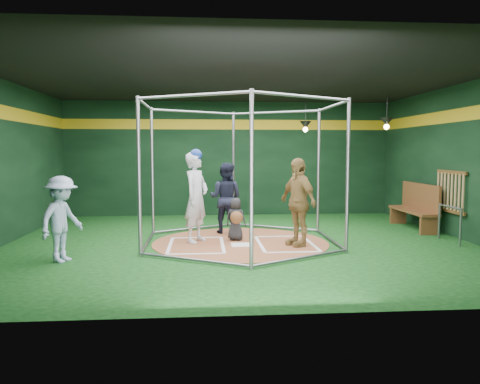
{
  "coord_description": "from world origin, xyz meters",
  "views": [
    {
      "loc": [
        -0.8,
        -9.98,
        1.98
      ],
      "look_at": [
        0.0,
        0.1,
        1.1
      ],
      "focal_mm": 35.0,
      "sensor_mm": 36.0,
      "label": 1
    }
  ],
  "objects": [
    {
      "name": "pendant_lamp_near",
      "position": [
        2.2,
        3.6,
        2.74
      ],
      "size": [
        0.34,
        0.34,
        0.9
      ],
      "color": "black",
      "rests_on": "room_shell"
    },
    {
      "name": "batter_figure",
      "position": [
        -0.95,
        0.13,
        1.01
      ],
      "size": [
        0.75,
        0.85,
        2.02
      ],
      "color": "silver",
      "rests_on": "clay_disc"
    },
    {
      "name": "batting_cage",
      "position": [
        -0.0,
        -0.0,
        1.5
      ],
      "size": [
        4.05,
        4.67,
        3.0
      ],
      "color": "gray",
      "rests_on": "ground"
    },
    {
      "name": "bystander_blue",
      "position": [
        -3.33,
        -1.47,
        0.77
      ],
      "size": [
        0.93,
        1.14,
        1.55
      ],
      "primitive_type": "imported",
      "rotation": [
        0.0,
        0.0,
        1.16
      ],
      "color": "#A0B6D4",
      "rests_on": "ground"
    },
    {
      "name": "home_plate",
      "position": [
        0.0,
        -0.3,
        0.02
      ],
      "size": [
        0.43,
        0.43,
        0.01
      ],
      "primitive_type": "cube",
      "color": "white",
      "rests_on": "clay_disc"
    },
    {
      "name": "bat_rack",
      "position": [
        4.93,
        0.4,
        1.05
      ],
      "size": [
        0.07,
        1.25,
        0.98
      ],
      "color": "brown",
      "rests_on": "room_shell"
    },
    {
      "name": "batter_box_left",
      "position": [
        -0.95,
        -0.25,
        0.02
      ],
      "size": [
        1.17,
        1.77,
        0.01
      ],
      "color": "white",
      "rests_on": "clay_disc"
    },
    {
      "name": "steel_railing",
      "position": [
        4.55,
        -0.3,
        0.54
      ],
      "size": [
        0.05,
        0.94,
        0.81
      ],
      "color": "gray",
      "rests_on": "ground"
    },
    {
      "name": "clay_disc",
      "position": [
        0.0,
        0.0,
        0.01
      ],
      "size": [
        3.8,
        3.8,
        0.01
      ],
      "primitive_type": "cylinder",
      "color": "#965736",
      "rests_on": "ground"
    },
    {
      "name": "catcher_figure",
      "position": [
        -0.08,
        0.24,
        0.49
      ],
      "size": [
        0.54,
        0.62,
        0.95
      ],
      "color": "black",
      "rests_on": "clay_disc"
    },
    {
      "name": "umpire",
      "position": [
        -0.26,
        1.21,
        0.86
      ],
      "size": [
        1.01,
        0.91,
        1.7
      ],
      "primitive_type": "imported",
      "rotation": [
        0.0,
        0.0,
        2.74
      ],
      "color": "black",
      "rests_on": "clay_disc"
    },
    {
      "name": "dugout_bench",
      "position": [
        4.64,
        1.49,
        0.59
      ],
      "size": [
        0.47,
        2.0,
        1.17
      ],
      "color": "brown",
      "rests_on": "ground"
    },
    {
      "name": "room_shell",
      "position": [
        0.0,
        0.01,
        1.75
      ],
      "size": [
        10.1,
        9.1,
        3.53
      ],
      "color": "#0C370E",
      "rests_on": "ground"
    },
    {
      "name": "visitor_leopard",
      "position": [
        1.17,
        -0.42,
        0.93
      ],
      "size": [
        0.87,
        1.16,
        1.83
      ],
      "primitive_type": "imported",
      "rotation": [
        0.0,
        0.0,
        -1.12
      ],
      "color": "tan",
      "rests_on": "clay_disc"
    },
    {
      "name": "batter_box_right",
      "position": [
        0.95,
        -0.25,
        0.02
      ],
      "size": [
        1.17,
        1.77,
        0.01
      ],
      "color": "white",
      "rests_on": "clay_disc"
    },
    {
      "name": "pendant_lamp_far",
      "position": [
        4.0,
        2.0,
        2.74
      ],
      "size": [
        0.34,
        0.34,
        0.9
      ],
      "color": "black",
      "rests_on": "room_shell"
    }
  ]
}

